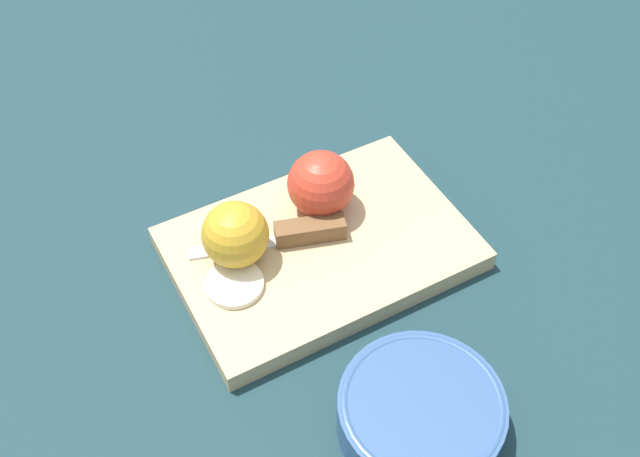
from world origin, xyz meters
TOP-DOWN VIEW (x-y plane):
  - ground_plane at (0.00, 0.00)m, footprint 4.00×4.00m
  - cutting_board at (0.00, 0.00)m, footprint 0.31×0.22m
  - apple_half_left at (-0.02, -0.04)m, footprint 0.07×0.07m
  - apple_half_right at (0.08, -0.02)m, footprint 0.07×0.07m
  - knife at (0.01, -0.01)m, footprint 0.16×0.06m
  - apple_slice at (0.10, 0.01)m, footprint 0.06×0.06m
  - bowl at (0.01, 0.21)m, footprint 0.15×0.15m

SIDE VIEW (x-z plane):
  - ground_plane at x=0.00m, z-range 0.00..0.00m
  - cutting_board at x=0.00m, z-range 0.00..0.02m
  - bowl at x=0.01m, z-range 0.00..0.05m
  - apple_slice at x=0.10m, z-range 0.02..0.03m
  - knife at x=0.01m, z-range 0.02..0.04m
  - apple_half_right at x=0.08m, z-range 0.02..0.09m
  - apple_half_left at x=-0.02m, z-range 0.02..0.10m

